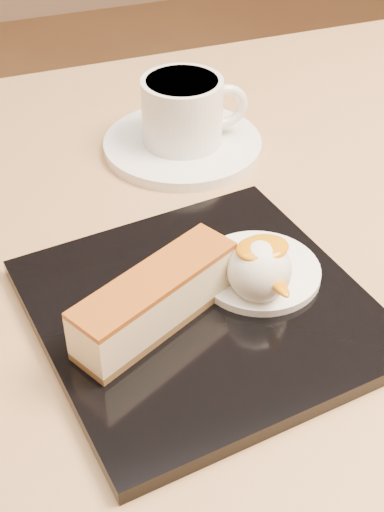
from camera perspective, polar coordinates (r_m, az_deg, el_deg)
name	(u,v)px	position (r m, az deg, el deg)	size (l,w,h in m)	color
table	(231,402)	(0.65, 3.15, -11.56)	(0.80, 0.80, 0.72)	black
dessert_plate	(202,310)	(0.50, 0.81, -4.37)	(0.22, 0.22, 0.01)	black
cheesecake	(156,299)	(0.47, -2.92, -3.49)	(0.13, 0.09, 0.04)	brown
cream_smear	(259,271)	(0.52, 5.35, -1.23)	(0.09, 0.09, 0.01)	white
ice_cream_scoop	(259,270)	(0.49, 5.41, -1.14)	(0.04, 0.04, 0.04)	white
mango_sauce	(262,248)	(0.48, 5.65, 0.64)	(0.04, 0.03, 0.01)	orange
mint_sprig	(209,256)	(0.53, 1.34, 0.03)	(0.04, 0.03, 0.00)	#2C8740
saucer	(183,145)	(0.69, -0.76, 8.90)	(0.15, 0.15, 0.01)	white
coffee_cup	(184,110)	(0.67, -0.62, 11.64)	(0.10, 0.08, 0.06)	white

